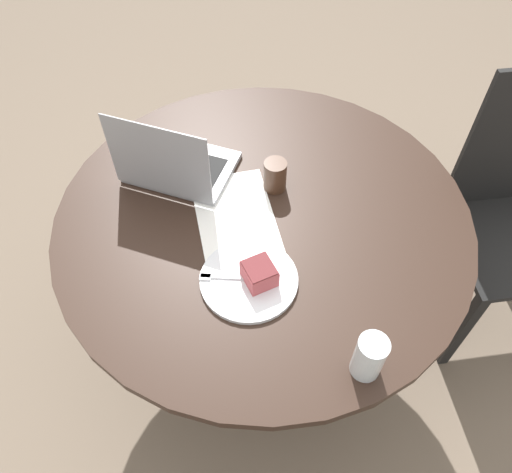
{
  "coord_description": "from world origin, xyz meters",
  "views": [
    {
      "loc": [
        0.9,
        0.13,
        1.83
      ],
      "look_at": [
        0.11,
        -0.0,
        0.8
      ],
      "focal_mm": 35.0,
      "sensor_mm": 36.0,
      "label": 1
    }
  ],
  "objects": [
    {
      "name": "cake_slice",
      "position": [
        0.23,
        0.03,
        0.8
      ],
      "size": [
        0.1,
        0.1,
        0.06
      ],
      "rotation": [
        0.0,
        0.0,
        3.76
      ],
      "color": "#B74C51",
      "rests_on": "plate"
    },
    {
      "name": "dining_table",
      "position": [
        0.0,
        0.0,
        0.62
      ],
      "size": [
        1.17,
        1.17,
        0.76
      ],
      "color": "black",
      "rests_on": "ground_plane"
    },
    {
      "name": "ground_plane",
      "position": [
        0.0,
        0.0,
        0.0
      ],
      "size": [
        12.0,
        12.0,
        0.0
      ],
      "primitive_type": "plane",
      "color": "#6B5B4C"
    },
    {
      "name": "coffee_glass",
      "position": [
        -0.11,
        0.02,
        0.81
      ],
      "size": [
        0.07,
        0.07,
        0.1
      ],
      "color": "#3D2619",
      "rests_on": "dining_table"
    },
    {
      "name": "chair",
      "position": [
        -0.34,
        0.81,
        0.52
      ],
      "size": [
        0.53,
        0.53,
        1.02
      ],
      "rotation": [
        0.0,
        0.0,
        5.02
      ],
      "color": "black",
      "rests_on": "ground_plane"
    },
    {
      "name": "plate",
      "position": [
        0.23,
        -0.0,
        0.76
      ],
      "size": [
        0.25,
        0.25,
        0.01
      ],
      "color": "silver",
      "rests_on": "dining_table"
    },
    {
      "name": "fork",
      "position": [
        0.23,
        -0.06,
        0.77
      ],
      "size": [
        0.04,
        0.17,
        0.0
      ],
      "rotation": [
        0.0,
        0.0,
        4.82
      ],
      "color": "silver",
      "rests_on": "plate"
    },
    {
      "name": "paper_document",
      "position": [
        0.02,
        -0.07,
        0.76
      ],
      "size": [
        0.39,
        0.32,
        0.0
      ],
      "rotation": [
        0.0,
        0.0,
        0.39
      ],
      "color": "white",
      "rests_on": "dining_table"
    },
    {
      "name": "water_glass",
      "position": [
        0.41,
        0.3,
        0.82
      ],
      "size": [
        0.07,
        0.07,
        0.13
      ],
      "color": "silver",
      "rests_on": "dining_table"
    },
    {
      "name": "laptop",
      "position": [
        -0.1,
        -0.27,
        0.81
      ],
      "size": [
        0.28,
        0.33,
        0.26
      ],
      "rotation": [
        0.0,
        0.0,
        7.68
      ],
      "color": "gray",
      "rests_on": "dining_table"
    }
  ]
}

